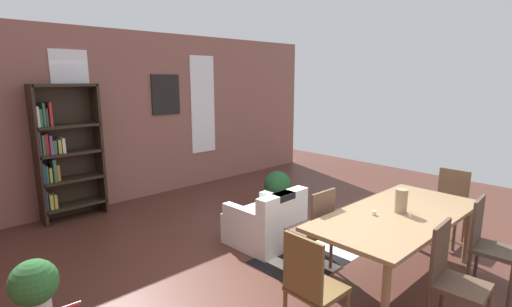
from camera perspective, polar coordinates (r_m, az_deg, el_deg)
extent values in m
plane|color=#4F2B21|center=(4.33, 12.21, -18.34)|extent=(10.66, 10.66, 0.00)
cube|color=#8F5A4E|center=(7.01, -16.54, 5.46)|extent=(7.94, 0.12, 2.91)
cube|color=white|center=(6.47, -25.96, 5.61)|extent=(0.55, 0.02, 1.89)
cube|color=white|center=(7.56, -8.08, 7.33)|extent=(0.55, 0.02, 1.89)
cube|color=#8D6D4B|center=(4.23, 20.82, -8.70)|extent=(2.13, 0.98, 0.04)
cylinder|color=#8D6D4B|center=(3.45, 19.03, -20.29)|extent=(0.07, 0.07, 0.71)
cylinder|color=#8D6D4B|center=(5.08, 29.44, -10.56)|extent=(0.07, 0.07, 0.71)
cylinder|color=#8D6D4B|center=(3.81, 8.13, -16.50)|extent=(0.07, 0.07, 0.71)
cylinder|color=#8D6D4B|center=(5.33, 21.34, -8.82)|extent=(0.07, 0.07, 0.71)
cylinder|color=#998466|center=(4.21, 21.16, -6.72)|extent=(0.13, 0.13, 0.25)
cylinder|color=silver|center=(4.07, 17.49, -8.60)|extent=(0.04, 0.04, 0.05)
cylinder|color=silver|center=(4.15, 22.44, -8.64)|extent=(0.04, 0.04, 0.04)
cube|color=#4B3A2E|center=(4.52, 32.58, -12.29)|extent=(0.43, 0.43, 0.04)
cube|color=#4B3A2E|center=(4.46, 30.57, -8.94)|extent=(0.38, 0.06, 0.50)
cylinder|color=#4B3A2E|center=(4.43, 34.21, -16.29)|extent=(0.04, 0.04, 0.43)
cylinder|color=#4B3A2E|center=(4.47, 29.49, -15.49)|extent=(0.04, 0.04, 0.43)
cylinder|color=#4B3A2E|center=(4.80, 30.47, -13.77)|extent=(0.04, 0.04, 0.43)
cube|color=brown|center=(4.33, 8.04, -11.49)|extent=(0.41, 0.41, 0.04)
cube|color=brown|center=(4.14, 10.13, -8.98)|extent=(0.38, 0.04, 0.50)
cylinder|color=brown|center=(4.66, 7.68, -12.93)|extent=(0.04, 0.04, 0.43)
cylinder|color=brown|center=(4.41, 4.56, -14.30)|extent=(0.04, 0.04, 0.43)
cylinder|color=brown|center=(4.46, 11.32, -14.22)|extent=(0.04, 0.04, 0.43)
cylinder|color=brown|center=(4.20, 8.26, -15.79)|extent=(0.04, 0.04, 0.43)
cube|color=#4F392A|center=(3.67, 28.65, -17.31)|extent=(0.42, 0.42, 0.04)
cube|color=#4F392A|center=(3.60, 26.14, -13.19)|extent=(0.38, 0.05, 0.50)
cylinder|color=#4F392A|center=(3.97, 26.39, -18.67)|extent=(0.04, 0.04, 0.43)
cube|color=brown|center=(5.52, 26.92, -7.56)|extent=(0.41, 0.41, 0.04)
cube|color=brown|center=(5.62, 27.77, -4.65)|extent=(0.04, 0.38, 0.50)
cylinder|color=brown|center=(5.49, 24.27, -10.02)|extent=(0.04, 0.04, 0.43)
cylinder|color=brown|center=(5.39, 27.87, -10.78)|extent=(0.04, 0.04, 0.43)
cylinder|color=brown|center=(5.81, 25.61, -8.97)|extent=(0.04, 0.04, 0.43)
cylinder|color=brown|center=(5.71, 29.03, -9.65)|extent=(0.04, 0.04, 0.43)
cube|color=brown|center=(3.28, 9.21, -19.60)|extent=(0.40, 0.40, 0.04)
cube|color=brown|center=(3.03, 7.11, -16.89)|extent=(0.03, 0.38, 0.50)
cylinder|color=brown|center=(3.61, 8.57, -20.72)|extent=(0.04, 0.04, 0.43)
cube|color=#2D2319|center=(6.20, -30.28, -0.44)|extent=(0.04, 0.33, 2.04)
cube|color=#2D2319|center=(6.44, -22.73, 0.64)|extent=(0.04, 0.33, 2.04)
cube|color=#2D2319|center=(6.46, -26.85, 0.31)|extent=(0.91, 0.01, 2.04)
cube|color=#2D2319|center=(6.50, -25.79, -6.97)|extent=(0.87, 0.33, 0.04)
cube|color=#284C8C|center=(6.35, -29.35, -6.16)|extent=(0.04, 0.18, 0.29)
cube|color=gold|center=(6.38, -28.79, -6.36)|extent=(0.05, 0.20, 0.22)
cube|color=gold|center=(6.39, -28.27, -6.32)|extent=(0.04, 0.19, 0.21)
cube|color=#2D2319|center=(6.39, -26.10, -3.48)|extent=(0.87, 0.33, 0.04)
cube|color=#284C8C|center=(6.25, -29.72, -2.58)|extent=(0.03, 0.26, 0.29)
cube|color=#33724C|center=(6.27, -29.34, -2.69)|extent=(0.03, 0.22, 0.25)
cube|color=gold|center=(6.28, -28.88, -2.79)|extent=(0.04, 0.21, 0.21)
cube|color=#33724C|center=(6.28, -28.47, -2.19)|extent=(0.04, 0.26, 0.33)
cube|color=orange|center=(6.30, -27.95, -2.55)|extent=(0.04, 0.17, 0.24)
cube|color=#2D2319|center=(6.30, -26.43, 0.11)|extent=(0.87, 0.33, 0.04)
cube|color=#8C4C8C|center=(6.17, -30.15, 1.30)|extent=(0.03, 0.21, 0.33)
cube|color=#33724C|center=(6.18, -29.78, 1.16)|extent=(0.03, 0.25, 0.29)
cube|color=#B22D28|center=(6.20, -29.32, 1.26)|extent=(0.05, 0.17, 0.30)
cube|color=#8C4C8C|center=(6.21, -28.85, 1.19)|extent=(0.04, 0.22, 0.27)
cube|color=#33724C|center=(6.23, -28.40, 0.92)|extent=(0.05, 0.19, 0.20)
cube|color=gold|center=(6.24, -27.85, 1.01)|extent=(0.04, 0.21, 0.20)
cube|color=white|center=(6.25, -27.41, 1.16)|extent=(0.04, 0.25, 0.22)
cube|color=#2D2319|center=(6.24, -26.76, 3.79)|extent=(0.87, 0.33, 0.04)
cube|color=white|center=(6.13, -30.44, 4.86)|extent=(0.04, 0.25, 0.29)
cube|color=#33724C|center=(6.14, -30.01, 4.73)|extent=(0.04, 0.18, 0.25)
cube|color=#33724C|center=(6.15, -29.65, 5.15)|extent=(0.03, 0.20, 0.33)
cube|color=#4C4C51|center=(6.16, -29.29, 4.83)|extent=(0.03, 0.18, 0.25)
cube|color=#B22D28|center=(6.17, -28.94, 5.28)|extent=(0.03, 0.24, 0.34)
cube|color=#2D2319|center=(6.21, -27.26, 9.21)|extent=(0.87, 0.33, 0.04)
cube|color=white|center=(5.00, 1.20, -11.25)|extent=(0.83, 0.83, 0.40)
cube|color=white|center=(4.67, 4.09, -8.05)|extent=(0.80, 0.19, 0.35)
cube|color=white|center=(5.14, 3.85, -7.36)|extent=(0.14, 0.72, 0.15)
cube|color=white|center=(4.68, -1.70, -9.29)|extent=(0.14, 0.72, 0.15)
cube|color=black|center=(4.62, 4.11, -6.47)|extent=(0.29, 0.18, 0.08)
cylinder|color=#9E6042|center=(6.54, 3.24, -6.89)|extent=(0.29, 0.29, 0.15)
sphere|color=#235B2D|center=(6.46, 3.27, -4.69)|extent=(0.46, 0.46, 0.46)
sphere|color=#2D6B33|center=(3.96, -30.67, -16.48)|extent=(0.40, 0.40, 0.40)
cube|color=black|center=(4.38, 3.15, -17.61)|extent=(0.18, 0.84, 0.01)
cube|color=silver|center=(4.50, 4.85, -16.79)|extent=(0.18, 0.84, 0.01)
cube|color=black|center=(4.63, 6.44, -16.00)|extent=(0.18, 0.84, 0.01)
cube|color=silver|center=(4.75, 7.94, -15.24)|extent=(0.18, 0.84, 0.01)
cube|color=black|center=(4.89, 9.34, -14.52)|extent=(0.18, 0.84, 0.01)
cube|color=silver|center=(5.02, 10.66, -13.82)|extent=(0.18, 0.84, 0.01)
cube|color=black|center=(5.16, 11.91, -13.15)|extent=(0.18, 0.84, 0.01)
cube|color=black|center=(7.10, -13.55, 8.68)|extent=(0.56, 0.03, 0.72)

